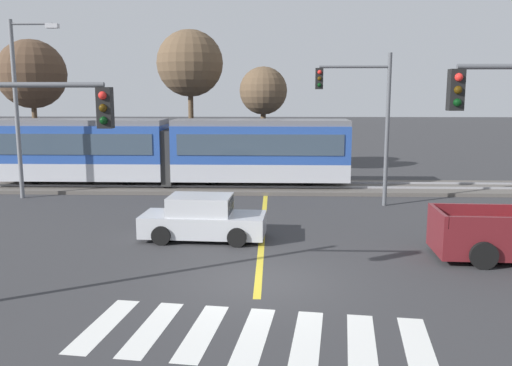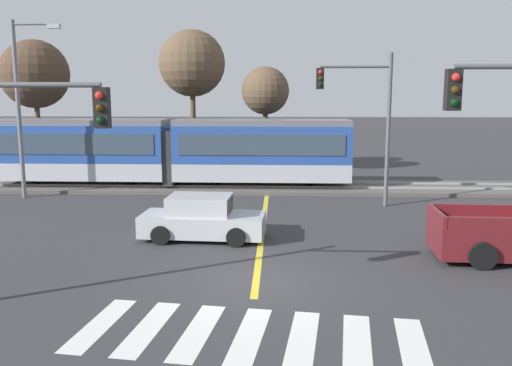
{
  "view_description": "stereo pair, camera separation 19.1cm",
  "coord_description": "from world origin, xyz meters",
  "views": [
    {
      "loc": [
        0.4,
        -13.82,
        4.97
      ],
      "look_at": [
        -0.28,
        6.35,
        1.6
      ],
      "focal_mm": 38.0,
      "sensor_mm": 36.0,
      "label": 1
    },
    {
      "loc": [
        0.59,
        -13.82,
        4.97
      ],
      "look_at": [
        -0.28,
        6.35,
        1.6
      ],
      "focal_mm": 38.0,
      "sensor_mm": 36.0,
      "label": 2
    }
  ],
  "objects": [
    {
      "name": "ground_plane",
      "position": [
        0.0,
        0.0,
        0.0
      ],
      "size": [
        200.0,
        200.0,
        0.0
      ],
      "primitive_type": "plane",
      "color": "#333335"
    },
    {
      "name": "track_bed",
      "position": [
        0.0,
        14.11,
        0.09
      ],
      "size": [
        120.0,
        4.0,
        0.18
      ],
      "primitive_type": "cube",
      "color": "#56514C",
      "rests_on": "ground"
    },
    {
      "name": "rail_near",
      "position": [
        0.0,
        13.39,
        0.23
      ],
      "size": [
        120.0,
        0.08,
        0.1
      ],
      "primitive_type": "cube",
      "color": "#939399",
      "rests_on": "track_bed"
    },
    {
      "name": "rail_far",
      "position": [
        0.0,
        14.83,
        0.23
      ],
      "size": [
        120.0,
        0.08,
        0.1
      ],
      "primitive_type": "cube",
      "color": "#939399",
      "rests_on": "track_bed"
    },
    {
      "name": "light_rail_tram",
      "position": [
        -5.04,
        14.1,
        2.05
      ],
      "size": [
        18.5,
        2.64,
        3.43
      ],
      "color": "#B7BAC1",
      "rests_on": "track_bed"
    },
    {
      "name": "crosswalk_stripe_0",
      "position": [
        -3.27,
        -2.88,
        0.0
      ],
      "size": [
        0.9,
        2.85,
        0.01
      ],
      "primitive_type": "cube",
      "rotation": [
        0.0,
        0.0,
        -0.13
      ],
      "color": "silver",
      "rests_on": "ground"
    },
    {
      "name": "crosswalk_stripe_1",
      "position": [
        -2.18,
        -3.02,
        0.0
      ],
      "size": [
        0.9,
        2.85,
        0.01
      ],
      "primitive_type": "cube",
      "rotation": [
        0.0,
        0.0,
        -0.13
      ],
      "color": "silver",
      "rests_on": "ground"
    },
    {
      "name": "crosswalk_stripe_2",
      "position": [
        -1.09,
        -3.15,
        0.0
      ],
      "size": [
        0.9,
        2.85,
        0.01
      ],
      "primitive_type": "cube",
      "rotation": [
        0.0,
        0.0,
        -0.13
      ],
      "color": "silver",
      "rests_on": "ground"
    },
    {
      "name": "crosswalk_stripe_3",
      "position": [
        0.0,
        -3.29,
        0.0
      ],
      "size": [
        0.9,
        2.85,
        0.01
      ],
      "primitive_type": "cube",
      "rotation": [
        0.0,
        0.0,
        -0.13
      ],
      "color": "silver",
      "rests_on": "ground"
    },
    {
      "name": "crosswalk_stripe_4",
      "position": [
        1.09,
        -3.43,
        0.0
      ],
      "size": [
        0.9,
        2.85,
        0.01
      ],
      "primitive_type": "cube",
      "rotation": [
        0.0,
        0.0,
        -0.13
      ],
      "color": "silver",
      "rests_on": "ground"
    },
    {
      "name": "crosswalk_stripe_5",
      "position": [
        2.18,
        -3.56,
        0.0
      ],
      "size": [
        0.9,
        2.85,
        0.01
      ],
      "primitive_type": "cube",
      "rotation": [
        0.0,
        0.0,
        -0.13
      ],
      "color": "silver",
      "rests_on": "ground"
    },
    {
      "name": "crosswalk_stripe_6",
      "position": [
        3.27,
        -3.7,
        0.0
      ],
      "size": [
        0.9,
        2.85,
        0.01
      ],
      "primitive_type": "cube",
      "rotation": [
        0.0,
        0.0,
        -0.13
      ],
      "color": "silver",
      "rests_on": "ground"
    },
    {
      "name": "lane_centre_line",
      "position": [
        0.0,
        5.41,
        0.0
      ],
      "size": [
        0.2,
        13.4,
        0.01
      ],
      "primitive_type": "cube",
      "color": "gold",
      "rests_on": "ground"
    },
    {
      "name": "sedan_crossing",
      "position": [
        -2.02,
        4.17,
        0.7
      ],
      "size": [
        4.29,
        2.1,
        1.52
      ],
      "color": "#B7BABF",
      "rests_on": "ground"
    },
    {
      "name": "traffic_light_far_right",
      "position": [
        4.33,
        10.0,
        4.28
      ],
      "size": [
        3.25,
        0.38,
        6.66
      ],
      "color": "#515459",
      "rests_on": "ground"
    },
    {
      "name": "traffic_light_near_left",
      "position": [
        -5.54,
        -1.91,
        3.72
      ],
      "size": [
        3.75,
        0.38,
        5.69
      ],
      "color": "#515459",
      "rests_on": "ground"
    },
    {
      "name": "street_lamp_west",
      "position": [
        -11.39,
        11.21,
        4.72
      ],
      "size": [
        2.31,
        0.28,
        8.26
      ],
      "color": "slate",
      "rests_on": "ground"
    },
    {
      "name": "bare_tree_far_west",
      "position": [
        -14.68,
        19.96,
        6.1
      ],
      "size": [
        4.25,
        4.25,
        8.25
      ],
      "color": "brown",
      "rests_on": "ground"
    },
    {
      "name": "bare_tree_west",
      "position": [
        -4.76,
        19.81,
        6.72
      ],
      "size": [
        4.05,
        4.05,
        8.78
      ],
      "color": "brown",
      "rests_on": "ground"
    },
    {
      "name": "bare_tree_east",
      "position": [
        -0.26,
        19.24,
        5.04
      ],
      "size": [
        2.87,
        2.87,
        6.53
      ],
      "color": "brown",
      "rests_on": "ground"
    }
  ]
}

